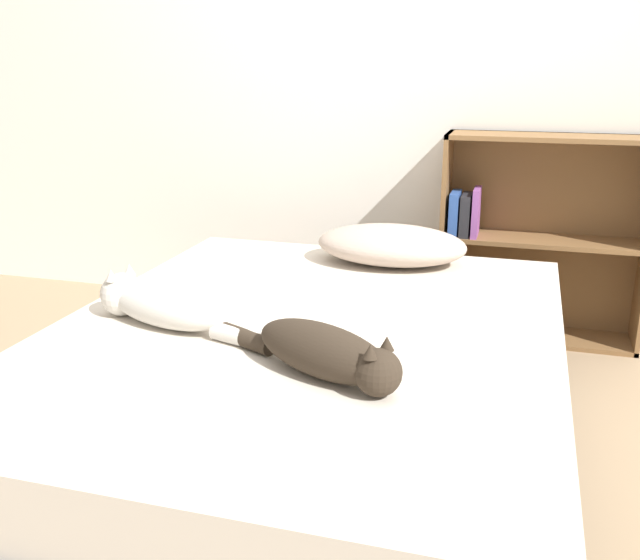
% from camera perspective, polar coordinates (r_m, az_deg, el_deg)
% --- Properties ---
extents(ground_plane, '(8.00, 8.00, 0.00)m').
position_cam_1_polar(ground_plane, '(2.33, -1.02, -13.98)').
color(ground_plane, '#997F60').
extents(wall_back, '(8.00, 0.06, 2.50)m').
position_cam_1_polar(wall_back, '(3.39, 6.45, 17.91)').
color(wall_back, white).
rests_on(wall_back, ground_plane).
extents(bed, '(1.52, 1.92, 0.45)m').
position_cam_1_polar(bed, '(2.22, -1.05, -9.13)').
color(bed, '#333338').
rests_on(bed, ground_plane).
extents(pillow, '(0.58, 0.37, 0.15)m').
position_cam_1_polar(pillow, '(2.77, 5.73, 2.82)').
color(pillow, '#B29E8E').
rests_on(pillow, bed).
extents(cat_light, '(0.61, 0.26, 0.16)m').
position_cam_1_polar(cat_light, '(2.18, -12.88, -1.96)').
color(cat_light, beige).
rests_on(cat_light, bed).
extents(cat_dark, '(0.56, 0.33, 0.14)m').
position_cam_1_polar(cat_dark, '(1.77, 0.55, -5.87)').
color(cat_dark, '#33281E').
rests_on(cat_dark, bed).
extents(bookshelf, '(0.86, 0.26, 0.90)m').
position_cam_1_polar(bookshelf, '(3.29, 16.87, 3.42)').
color(bookshelf, brown).
rests_on(bookshelf, ground_plane).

